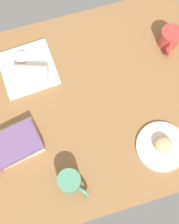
# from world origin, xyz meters

# --- Properties ---
(dining_table) EXTENTS (1.10, 0.90, 0.04)m
(dining_table) POSITION_xyz_m (0.00, 0.00, 0.02)
(dining_table) COLOR olive
(dining_table) RESTS_ON ground
(round_plate) EXTENTS (0.21, 0.21, 0.01)m
(round_plate) POSITION_xyz_m (-0.22, 0.26, 0.05)
(round_plate) COLOR silver
(round_plate) RESTS_ON dining_table
(scone_pastry) EXTENTS (0.09, 0.09, 0.05)m
(scone_pastry) POSITION_xyz_m (-0.22, 0.26, 0.08)
(scone_pastry) COLOR tan
(scone_pastry) RESTS_ON round_plate
(square_plate) EXTENTS (0.24, 0.24, 0.02)m
(square_plate) POSITION_xyz_m (0.22, -0.23, 0.05)
(square_plate) COLOR white
(square_plate) RESTS_ON dining_table
(sauce_cup) EXTENTS (0.05, 0.05, 0.02)m
(sauce_cup) POSITION_xyz_m (0.23, -0.28, 0.07)
(sauce_cup) COLOR silver
(sauce_cup) RESTS_ON square_plate
(breakfast_wrap) EXTENTS (0.15, 0.11, 0.06)m
(breakfast_wrap) POSITION_xyz_m (0.20, -0.19, 0.09)
(breakfast_wrap) COLOR beige
(breakfast_wrap) RESTS_ON square_plate
(book_stack) EXTENTS (0.22, 0.18, 0.06)m
(book_stack) POSITION_xyz_m (0.33, 0.09, 0.07)
(book_stack) COLOR beige
(book_stack) RESTS_ON dining_table
(coffee_mug) EXTENTS (0.09, 0.13, 0.09)m
(coffee_mug) POSITION_xyz_m (-0.41, -0.17, 0.09)
(coffee_mug) COLOR #B23833
(coffee_mug) RESTS_ON dining_table
(second_mug) EXTENTS (0.11, 0.12, 0.09)m
(second_mug) POSITION_xyz_m (0.17, 0.30, 0.09)
(second_mug) COLOR #4C8C6B
(second_mug) RESTS_ON dining_table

